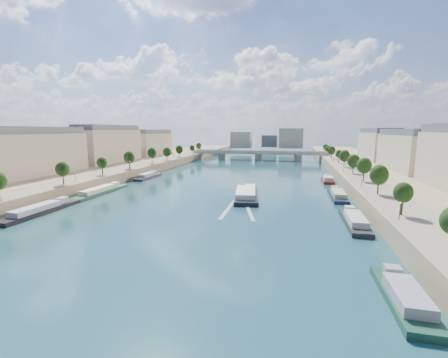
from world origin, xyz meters
The scene contains 17 objects.
ground centered at (0.00, 100.00, 0.00)m, with size 700.00×700.00×0.00m, color #0C2737.
quay_left centered at (-72.00, 100.00, 2.50)m, with size 44.00×520.00×5.00m, color #9E8460.
quay_right centered at (72.00, 100.00, 2.50)m, with size 44.00×520.00×5.00m, color #9E8460.
pave_left centered at (-57.00, 100.00, 5.05)m, with size 14.00×520.00×0.10m, color gray.
pave_right centered at (57.00, 100.00, 5.05)m, with size 14.00×520.00×0.10m, color gray.
trees_left centered at (-55.00, 102.00, 10.48)m, with size 4.80×268.80×8.26m.
trees_right centered at (55.00, 110.00, 10.48)m, with size 4.80×268.80×8.26m.
lamps_left centered at (-52.50, 90.00, 7.78)m, with size 0.36×200.36×4.28m.
lamps_right centered at (52.50, 105.00, 7.78)m, with size 0.36×200.36×4.28m.
buildings_left centered at (-85.00, 112.00, 16.45)m, with size 16.00×226.00×23.20m.
buildings_right centered at (85.00, 112.00, 16.45)m, with size 16.00×226.00×23.20m.
skyline centered at (3.19, 319.52, 14.66)m, with size 79.00×42.00×22.00m.
bridge centered at (0.00, 224.82, 5.08)m, with size 112.00×12.00×8.15m.
tour_barge centered at (12.13, 82.00, 1.13)m, with size 12.32×30.05×3.96m.
wake centered at (12.13, 65.44, 0.02)m, with size 11.18×26.02×0.04m.
moored_barges_left centered at (-45.50, 45.22, 0.84)m, with size 5.00×161.44×3.60m.
moored_barges_right centered at (45.50, 54.82, 0.84)m, with size 5.00×154.77×3.60m.
Camera 1 is at (29.05, -27.01, 25.07)m, focal length 24.00 mm.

